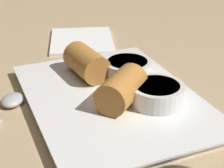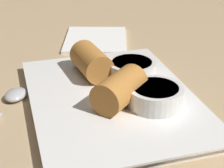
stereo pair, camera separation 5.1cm
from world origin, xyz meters
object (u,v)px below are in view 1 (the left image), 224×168
(spoon, at_px, (9,105))
(napkin, at_px, (82,41))
(serving_plate, at_px, (112,100))
(dipping_bowl_far, at_px, (157,93))
(dipping_bowl_near, at_px, (127,68))

(spoon, distance_m, napkin, 0.27)
(serving_plate, bearing_deg, napkin, 170.92)
(dipping_bowl_far, xyz_separation_m, napkin, (-0.29, -0.01, -0.03))
(dipping_bowl_near, distance_m, dipping_bowl_far, 0.09)
(serving_plate, xyz_separation_m, napkin, (-0.25, 0.04, -0.00))
(serving_plate, bearing_deg, dipping_bowl_far, 49.59)
(napkin, bearing_deg, spoon, -40.06)
(spoon, bearing_deg, dipping_bowl_near, 90.94)
(dipping_bowl_near, height_order, napkin, dipping_bowl_near)
(serving_plate, relative_size, dipping_bowl_near, 4.06)
(dipping_bowl_far, relative_size, napkin, 0.43)
(napkin, bearing_deg, serving_plate, -9.08)
(spoon, bearing_deg, serving_plate, 72.29)
(serving_plate, relative_size, spoon, 1.88)
(serving_plate, distance_m, dipping_bowl_near, 0.07)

